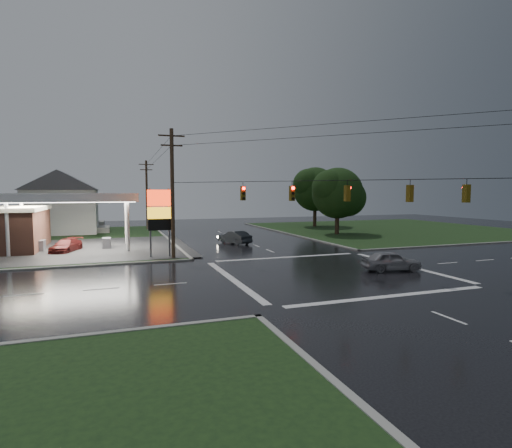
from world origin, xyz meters
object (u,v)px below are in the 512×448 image
object	(u,v)px
car_pump	(66,246)
tree_ne_near	(338,193)
utility_pole_n	(147,194)
car_north	(235,237)
utility_pole_nw	(172,192)
house_near	(62,202)
house_far	(64,200)
pylon_sign	(159,212)
tree_ne_far	(316,189)
car_crossing	(391,261)

from	to	relation	value
car_pump	tree_ne_near	bearing A→B (deg)	28.58
utility_pole_n	car_north	bearing A→B (deg)	-69.26
utility_pole_nw	house_near	size ratio (longest dim) A/B	1.00
car_pump	house_near	bearing A→B (deg)	116.62
utility_pole_n	house_far	size ratio (longest dim) A/B	0.95
pylon_sign	house_near	xyz separation A→B (m)	(-10.45, 25.50, 0.39)
house_far	car_pump	bearing A→B (deg)	-83.86
house_far	car_north	bearing A→B (deg)	-56.51
tree_ne_far	car_north	xyz separation A→B (m)	(-18.85, -16.60, -5.46)
tree_ne_far	car_pump	bearing A→B (deg)	-154.36
tree_ne_near	car_pump	world-z (taller)	tree_ne_near
tree_ne_near	tree_ne_far	distance (m)	12.39
house_near	tree_ne_far	bearing A→B (deg)	-3.01
car_north	car_pump	distance (m)	16.91
tree_ne_far	car_pump	distance (m)	40.04
car_north	car_pump	size ratio (longest dim) A/B	1.01
utility_pole_nw	house_far	bearing A→B (deg)	107.92
house_near	tree_ne_near	distance (m)	37.80
tree_ne_far	car_pump	size ratio (longest dim) A/B	2.28
pylon_sign	car_north	xyz separation A→B (m)	(8.80, 6.89, -3.29)
car_crossing	car_pump	bearing A→B (deg)	64.90
house_near	tree_ne_near	size ratio (longest dim) A/B	1.23
house_near	utility_pole_nw	bearing A→B (deg)	-66.63
utility_pole_nw	utility_pole_n	size ratio (longest dim) A/B	1.05
tree_ne_near	car_pump	xyz separation A→B (m)	(-32.74, -5.16, -4.94)
tree_ne_near	car_crossing	size ratio (longest dim) A/B	2.15
house_near	tree_ne_far	xyz separation A→B (m)	(38.10, -2.01, 1.77)
utility_pole_nw	car_pump	size ratio (longest dim) A/B	2.56
tree_ne_far	house_far	bearing A→B (deg)	160.29
pylon_sign	car_crossing	distance (m)	19.35
utility_pole_nw	car_crossing	bearing A→B (deg)	-36.50
utility_pole_n	tree_ne_far	world-z (taller)	utility_pole_n
house_near	tree_ne_far	world-z (taller)	tree_ne_far
pylon_sign	car_pump	distance (m)	10.83
utility_pole_nw	car_north	distance (m)	12.17
tree_ne_near	pylon_sign	bearing A→B (deg)	-154.99
car_crossing	car_pump	size ratio (longest dim) A/B	0.98
car_pump	car_north	bearing A→B (deg)	21.51
pylon_sign	utility_pole_nw	xyz separation A→B (m)	(1.00, -1.00, 1.71)
house_near	pylon_sign	bearing A→B (deg)	-67.72
house_far	car_north	world-z (taller)	house_far
tree_ne_near	car_crossing	world-z (taller)	tree_ne_near
car_north	house_near	bearing A→B (deg)	-65.38
utility_pole_n	house_far	world-z (taller)	utility_pole_n
pylon_sign	tree_ne_near	distance (m)	27.23
utility_pole_n	car_pump	bearing A→B (deg)	-113.26
house_near	house_far	xyz separation A→B (m)	(-1.00, 12.00, 0.00)
utility_pole_n	tree_ne_near	xyz separation A→B (m)	(23.64, -16.01, 0.09)
utility_pole_nw	house_far	distance (m)	40.48
house_far	car_crossing	size ratio (longest dim) A/B	2.64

